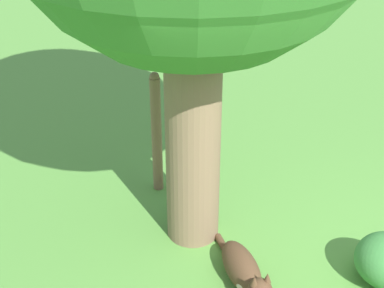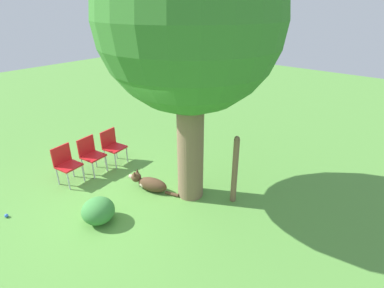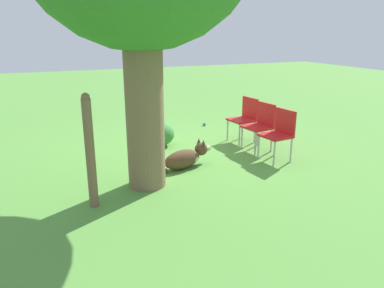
% 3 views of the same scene
% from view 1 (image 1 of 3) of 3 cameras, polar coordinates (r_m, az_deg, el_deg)
% --- Properties ---
extents(ground_plane, '(30.00, 30.00, 0.00)m').
position_cam_1_polar(ground_plane, '(5.04, 11.09, -13.78)').
color(ground_plane, '#56933D').
extents(dog, '(1.12, 0.46, 0.41)m').
position_cam_1_polar(dog, '(4.79, 5.61, -13.41)').
color(dog, '#513823').
rests_on(dog, ground_plane).
extents(fence_post, '(0.11, 0.11, 1.40)m').
position_cam_1_polar(fence_post, '(5.70, -3.80, 1.20)').
color(fence_post, brown).
rests_on(fence_post, ground_plane).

